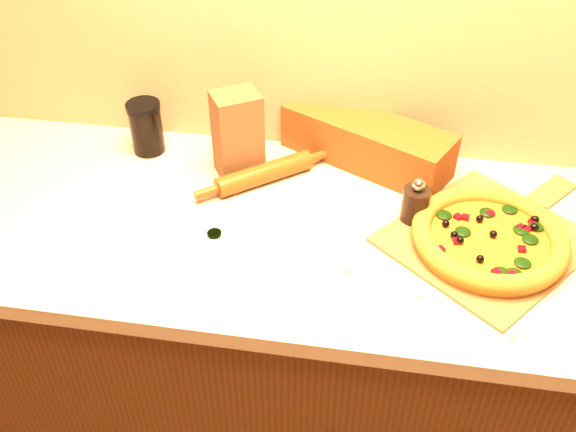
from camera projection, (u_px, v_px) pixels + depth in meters
The scene contains 10 objects.
cabinet at pixel (322, 358), 1.73m from camera, with size 2.80×0.65×0.86m, color #4B2B10.
countertop at pixel (329, 233), 1.45m from camera, with size 2.84×0.68×0.04m, color beige.
pizza_peel at pixel (490, 237), 1.40m from camera, with size 0.52×0.53×0.01m.
pizza at pixel (489, 238), 1.36m from camera, with size 0.33×0.33×0.05m.
bottle_cap at pixel (214, 234), 1.41m from camera, with size 0.03×0.03×0.01m, color black.
pepper_grinder at pixel (415, 204), 1.42m from camera, with size 0.06×0.06×0.12m.
rolling_pin at pixel (264, 173), 1.55m from camera, with size 0.30×0.24×0.05m.
bread_bag at pixel (366, 141), 1.60m from camera, with size 0.43×0.14×0.12m, color #652F13.
paper_bag at pixel (238, 134), 1.53m from camera, with size 0.11×0.09×0.22m, color brown.
dark_jar at pixel (146, 127), 1.63m from camera, with size 0.09×0.09×0.14m.
Camera 1 is at (0.08, 0.33, 1.83)m, focal length 40.00 mm.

